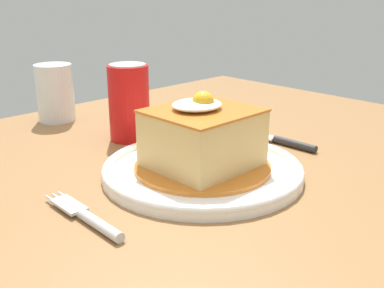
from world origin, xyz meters
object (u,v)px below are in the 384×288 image
(main_plate, at_px, (202,169))
(fork, at_px, (89,218))
(soda_can, at_px, (129,102))
(knife, at_px, (282,141))
(drinking_glass, at_px, (55,97))

(main_plate, height_order, fork, main_plate)
(fork, bearing_deg, soda_can, 43.90)
(main_plate, height_order, soda_can, soda_can)
(knife, bearing_deg, drinking_glass, 115.93)
(main_plate, xyz_separation_m, knife, (0.18, 0.00, -0.00))
(soda_can, relative_size, drinking_glass, 1.18)
(main_plate, xyz_separation_m, drinking_glass, (-0.00, 0.38, 0.04))
(fork, height_order, knife, same)
(main_plate, distance_m, drinking_glass, 0.38)
(main_plate, height_order, knife, main_plate)
(fork, bearing_deg, main_plate, 2.53)
(fork, relative_size, soda_can, 1.14)
(fork, xyz_separation_m, soda_can, (0.21, 0.20, 0.06))
(knife, bearing_deg, main_plate, -179.40)
(fork, xyz_separation_m, drinking_glass, (0.18, 0.39, 0.04))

